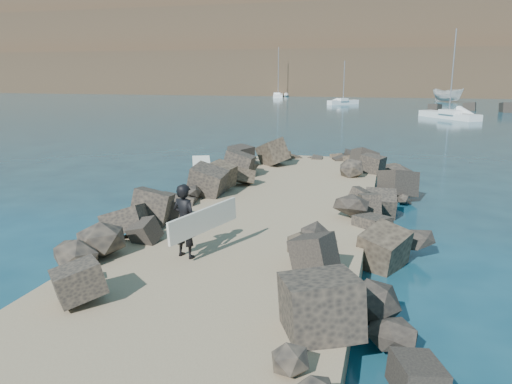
% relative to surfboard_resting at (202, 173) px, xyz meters
% --- Properties ---
extents(ground, '(800.00, 800.00, 0.00)m').
position_rel_surfboard_resting_xyz_m(ground, '(3.25, -3.32, -1.04)').
color(ground, '#0F384C').
rests_on(ground, ground).
extents(jetty, '(6.00, 26.00, 0.60)m').
position_rel_surfboard_resting_xyz_m(jetty, '(3.25, -5.32, -0.74)').
color(jetty, '#8C7759').
rests_on(jetty, ground).
extents(riprap_left, '(2.60, 22.00, 1.00)m').
position_rel_surfboard_resting_xyz_m(riprap_left, '(0.35, -4.82, -0.54)').
color(riprap_left, black).
rests_on(riprap_left, ground).
extents(riprap_right, '(2.60, 22.00, 1.00)m').
position_rel_surfboard_resting_xyz_m(riprap_right, '(6.15, -4.82, -0.54)').
color(riprap_right, black).
rests_on(riprap_right, ground).
extents(headland, '(360.00, 140.00, 32.00)m').
position_rel_surfboard_resting_xyz_m(headland, '(13.25, 156.68, 14.96)').
color(headland, '#2D4919').
rests_on(headland, ground).
extents(surfboard_resting, '(1.66, 2.72, 0.09)m').
position_rel_surfboard_resting_xyz_m(surfboard_resting, '(0.00, 0.00, 0.00)').
color(surfboard_resting, white).
rests_on(surfboard_resting, riprap_left).
extents(boat_imported, '(5.82, 5.79, 2.30)m').
position_rel_surfboard_resting_xyz_m(boat_imported, '(15.59, 73.18, 0.11)').
color(boat_imported, silver).
rests_on(boat_imported, ground).
extents(surfer_with_board, '(1.26, 1.95, 1.69)m').
position_rel_surfboard_resting_xyz_m(surfer_with_board, '(2.45, -7.21, 0.41)').
color(surfer_with_board, black).
rests_on(surfer_with_board, jetty).
extents(sailboat_e, '(3.52, 8.51, 9.89)m').
position_rel_surfboard_resting_xyz_m(sailboat_e, '(-15.59, 82.38, -0.70)').
color(sailboat_e, white).
rests_on(sailboat_e, ground).
extents(sailboat_c, '(5.87, 7.30, 9.27)m').
position_rel_surfboard_resting_xyz_m(sailboat_c, '(12.55, 39.55, -0.70)').
color(sailboat_c, white).
rests_on(sailboat_c, ground).
extents(sailboat_b, '(4.59, 4.72, 6.69)m').
position_rel_surfboard_resting_xyz_m(sailboat_b, '(-0.67, 61.84, -0.70)').
color(sailboat_b, white).
rests_on(sailboat_b, ground).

